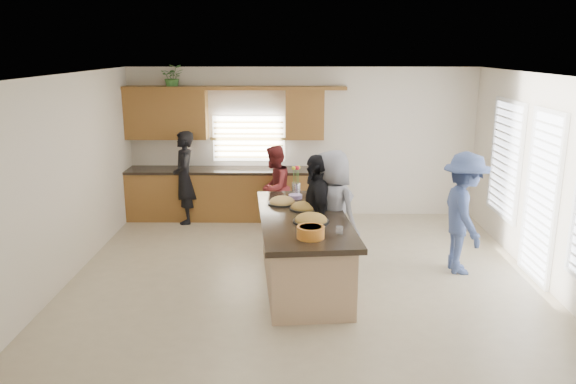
{
  "coord_description": "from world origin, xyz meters",
  "views": [
    {
      "loc": [
        -0.12,
        -7.5,
        3.14
      ],
      "look_at": [
        -0.22,
        0.22,
        1.15
      ],
      "focal_mm": 35.0,
      "sensor_mm": 36.0,
      "label": 1
    }
  ],
  "objects_px": {
    "island": "(303,251)",
    "woman_left_mid": "(274,188)",
    "woman_left_back": "(184,178)",
    "woman_left_front": "(316,214)",
    "salad_bowl": "(311,232)",
    "woman_right_front": "(331,212)",
    "woman_right_back": "(464,213)"
  },
  "relations": [
    {
      "from": "salad_bowl",
      "to": "woman_left_back",
      "type": "xyz_separation_m",
      "value": [
        -2.2,
        3.61,
        -0.18
      ]
    },
    {
      "from": "salad_bowl",
      "to": "woman_left_front",
      "type": "bearing_deg",
      "value": 84.85
    },
    {
      "from": "salad_bowl",
      "to": "woman_left_back",
      "type": "distance_m",
      "value": 4.23
    },
    {
      "from": "woman_right_back",
      "to": "woman_right_front",
      "type": "xyz_separation_m",
      "value": [
        -1.87,
        0.01,
        0.01
      ]
    },
    {
      "from": "woman_left_front",
      "to": "woman_right_front",
      "type": "distance_m",
      "value": 0.23
    },
    {
      "from": "island",
      "to": "woman_right_front",
      "type": "distance_m",
      "value": 0.73
    },
    {
      "from": "salad_bowl",
      "to": "woman_left_back",
      "type": "bearing_deg",
      "value": 121.37
    },
    {
      "from": "island",
      "to": "woman_left_mid",
      "type": "height_order",
      "value": "woman_left_mid"
    },
    {
      "from": "island",
      "to": "woman_right_back",
      "type": "relative_size",
      "value": 1.6
    },
    {
      "from": "woman_left_front",
      "to": "woman_right_front",
      "type": "bearing_deg",
      "value": 101.37
    },
    {
      "from": "woman_left_back",
      "to": "woman_right_back",
      "type": "relative_size",
      "value": 0.97
    },
    {
      "from": "island",
      "to": "woman_left_front",
      "type": "xyz_separation_m",
      "value": [
        0.19,
        0.36,
        0.41
      ]
    },
    {
      "from": "salad_bowl",
      "to": "woman_right_front",
      "type": "height_order",
      "value": "woman_right_front"
    },
    {
      "from": "island",
      "to": "woman_left_back",
      "type": "height_order",
      "value": "woman_left_back"
    },
    {
      "from": "island",
      "to": "woman_left_mid",
      "type": "distance_m",
      "value": 2.42
    },
    {
      "from": "woman_left_mid",
      "to": "woman_right_back",
      "type": "relative_size",
      "value": 0.86
    },
    {
      "from": "island",
      "to": "woman_right_front",
      "type": "relative_size",
      "value": 1.58
    },
    {
      "from": "woman_left_back",
      "to": "woman_left_front",
      "type": "height_order",
      "value": "woman_left_front"
    },
    {
      "from": "island",
      "to": "woman_left_mid",
      "type": "xyz_separation_m",
      "value": [
        -0.48,
        2.35,
        0.3
      ]
    },
    {
      "from": "island",
      "to": "woman_left_front",
      "type": "height_order",
      "value": "woman_left_front"
    },
    {
      "from": "woman_left_back",
      "to": "woman_left_mid",
      "type": "xyz_separation_m",
      "value": [
        1.65,
        -0.36,
        -0.1
      ]
    },
    {
      "from": "woman_left_mid",
      "to": "woman_left_front",
      "type": "bearing_deg",
      "value": 40.27
    },
    {
      "from": "woman_left_back",
      "to": "woman_left_mid",
      "type": "bearing_deg",
      "value": 65.96
    },
    {
      "from": "island",
      "to": "salad_bowl",
      "type": "distance_m",
      "value": 1.07
    },
    {
      "from": "woman_left_back",
      "to": "woman_left_front",
      "type": "distance_m",
      "value": 3.3
    },
    {
      "from": "woman_left_mid",
      "to": "salad_bowl",
      "type": "bearing_deg",
      "value": 31.47
    },
    {
      "from": "island",
      "to": "salad_bowl",
      "type": "bearing_deg",
      "value": -90.92
    },
    {
      "from": "woman_right_front",
      "to": "island",
      "type": "bearing_deg",
      "value": 91.88
    },
    {
      "from": "salad_bowl",
      "to": "woman_left_front",
      "type": "height_order",
      "value": "woman_left_front"
    },
    {
      "from": "woman_left_mid",
      "to": "island",
      "type": "bearing_deg",
      "value": 33.34
    },
    {
      "from": "salad_bowl",
      "to": "woman_right_back",
      "type": "distance_m",
      "value": 2.57
    },
    {
      "from": "woman_left_mid",
      "to": "woman_right_front",
      "type": "height_order",
      "value": "woman_right_front"
    }
  ]
}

